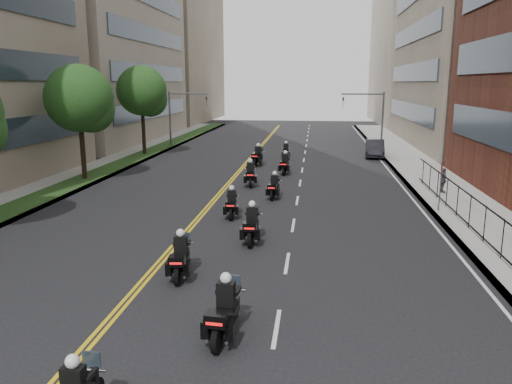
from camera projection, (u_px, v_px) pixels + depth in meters
sidewalk_right at (438, 185)px, 31.81m from camera, size 4.00×90.00×0.15m
sidewalk_left at (81, 177)px, 34.57m from camera, size 4.00×90.00×0.15m
grass_strip at (91, 176)px, 34.46m from camera, size 2.00×90.00×0.04m
building_right_far at (427, 41)px, 79.34m from camera, size 15.00×28.00×26.00m
building_left_far at (162, 43)px, 84.34m from camera, size 16.00×28.00×26.00m
iron_fence at (493, 231)px, 19.14m from camera, size 0.05×28.00×1.50m
street_trees at (36, 108)px, 27.17m from camera, size 4.40×38.40×7.98m
traffic_signal_right at (373, 112)px, 47.80m from camera, size 4.09×0.20×5.60m
traffic_signal_left at (179, 111)px, 50.00m from camera, size 4.09×0.20×5.60m
motorcycle_1 at (225, 313)px, 12.80m from camera, size 0.63×2.36×1.74m
motorcycle_2 at (181, 259)px, 16.84m from camera, size 0.64×2.26×1.67m
motorcycle_3 at (252, 226)px, 20.56m from camera, size 0.54×2.35×1.74m
motorcycle_4 at (232, 205)px, 24.43m from camera, size 0.58×2.12×1.57m
motorcycle_5 at (274, 188)px, 28.38m from camera, size 0.58×2.12×1.56m
motorcycle_6 at (250, 175)px, 31.85m from camera, size 0.69×2.36×1.74m
motorcycle_7 at (285, 165)px, 35.96m from camera, size 0.59×2.32×1.71m
motorcycle_8 at (258, 157)px, 39.54m from camera, size 0.73×2.41×1.79m
motorcycle_9 at (286, 152)px, 42.99m from camera, size 0.51×2.11×1.55m
parked_sedan at (375, 148)px, 44.29m from camera, size 1.97×4.69×1.51m
pedestrian_c at (443, 180)px, 29.13m from camera, size 0.44×0.89×1.47m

